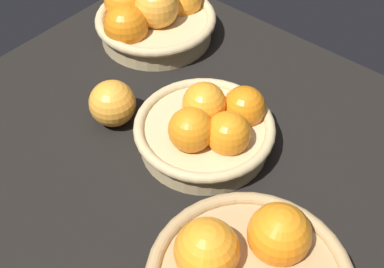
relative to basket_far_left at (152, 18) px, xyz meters
The scene contains 4 objects.
market_tray 30.75cm from the basket_far_left, 36.25° to the right, with size 84.00×72.00×3.00cm, color black.
basket_far_left is the anchor object (origin of this frame).
basket_center 30.78cm from the basket_far_left, 30.70° to the right, with size 21.92×21.92×10.04cm.
loose_orange_front_gap 24.10cm from the basket_far_left, 62.49° to the right, with size 7.65×7.65×7.65cm, color #F49E33.
Camera 1 is at (35.42, -41.39, 63.83)cm, focal length 48.10 mm.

